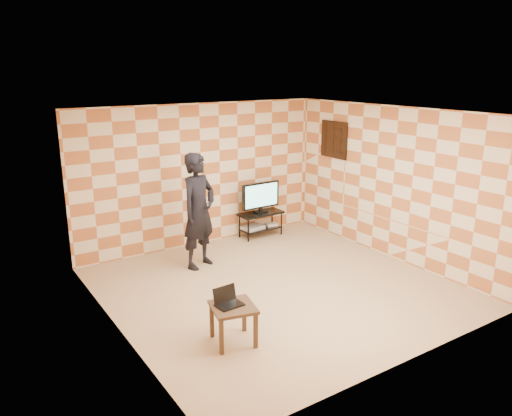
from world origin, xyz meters
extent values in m
plane|color=tan|center=(0.00, 0.00, 0.00)|extent=(5.00, 5.00, 0.00)
cube|color=beige|center=(0.00, 2.50, 1.35)|extent=(5.00, 0.02, 2.70)
cube|color=beige|center=(0.00, -2.50, 1.35)|extent=(5.00, 0.02, 2.70)
cube|color=beige|center=(-2.50, 0.00, 1.35)|extent=(0.02, 5.00, 2.70)
cube|color=beige|center=(2.50, 0.00, 1.35)|extent=(0.02, 5.00, 2.70)
cube|color=white|center=(0.00, 0.00, 2.70)|extent=(5.00, 5.00, 0.02)
cube|color=black|center=(2.47, 1.55, 1.95)|extent=(0.04, 0.72, 0.72)
cube|color=black|center=(2.47, 1.55, 1.95)|extent=(0.04, 0.03, 0.68)
cube|color=black|center=(2.47, 1.55, 1.95)|extent=(0.04, 0.68, 0.03)
cube|color=black|center=(1.16, 2.20, 0.48)|extent=(0.91, 0.41, 0.04)
cube|color=black|center=(1.16, 2.20, 0.16)|extent=(0.82, 0.37, 0.03)
cylinder|color=black|center=(0.76, 2.04, 0.25)|extent=(0.03, 0.03, 0.50)
cylinder|color=black|center=(0.76, 2.36, 0.25)|extent=(0.03, 0.03, 0.50)
cylinder|color=black|center=(1.57, 2.04, 0.25)|extent=(0.03, 0.03, 0.50)
cylinder|color=black|center=(1.57, 2.36, 0.25)|extent=(0.03, 0.03, 0.50)
cube|color=black|center=(1.16, 2.20, 0.51)|extent=(0.25, 0.17, 0.03)
cube|color=black|center=(1.16, 2.20, 0.56)|extent=(0.06, 0.05, 0.07)
cube|color=black|center=(1.16, 2.20, 0.86)|extent=(0.85, 0.07, 0.52)
cube|color=#82F3EA|center=(1.16, 2.17, 0.86)|extent=(0.76, 0.02, 0.45)
cube|color=#B2B2B4|center=(0.99, 2.22, 0.21)|extent=(0.46, 0.36, 0.07)
cube|color=silver|center=(1.43, 2.20, 0.20)|extent=(0.26, 0.21, 0.05)
cube|color=#311E10|center=(-1.40, -1.02, 0.48)|extent=(0.63, 0.63, 0.04)
cube|color=#311E10|center=(-1.66, -1.18, 0.23)|extent=(0.06, 0.06, 0.46)
cube|color=#311E10|center=(-1.56, -0.76, 0.23)|extent=(0.06, 0.06, 0.46)
cube|color=#311E10|center=(-1.24, -1.28, 0.23)|extent=(0.06, 0.06, 0.46)
cube|color=#311E10|center=(-1.14, -0.86, 0.23)|extent=(0.06, 0.06, 0.46)
cube|color=black|center=(-1.43, -0.99, 0.51)|extent=(0.33, 0.25, 0.02)
cube|color=black|center=(-1.44, -0.88, 0.61)|extent=(0.32, 0.07, 0.20)
imported|color=black|center=(-0.60, 1.45, 0.99)|extent=(0.85, 0.71, 1.98)
camera|label=1|loc=(-4.22, -5.83, 3.32)|focal=35.00mm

